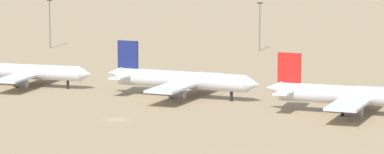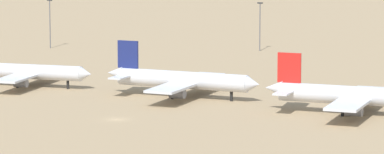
{
  "view_description": "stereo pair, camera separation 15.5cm",
  "coord_description": "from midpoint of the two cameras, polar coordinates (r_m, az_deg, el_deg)",
  "views": [
    {
      "loc": [
        127.18,
        -224.85,
        47.48
      ],
      "look_at": [
        4.43,
        30.39,
        6.0
      ],
      "focal_mm": 108.28,
      "sensor_mm": 36.0,
      "label": 1
    },
    {
      "loc": [
        127.32,
        -224.78,
        47.48
      ],
      "look_at": [
        4.43,
        30.39,
        6.0
      ],
      "focal_mm": 108.28,
      "sensor_mm": 36.0,
      "label": 2
    }
  ],
  "objects": [
    {
      "name": "parked_jet_red_1",
      "position": [
        312.34,
        -8.24,
        0.27
      ],
      "size": [
        38.14,
        32.44,
        12.61
      ],
      "rotation": [
        0.0,
        0.0,
        0.16
      ],
      "color": "silver",
      "rests_on": "ground"
    },
    {
      "name": "light_pole_mid",
      "position": [
        397.15,
        -7.0,
        2.79
      ],
      "size": [
        1.8,
        0.5,
        16.7
      ],
      "color": "#59595E",
      "rests_on": "ground"
    },
    {
      "name": "ground",
      "position": [
        262.66,
        -3.73,
        -2.1
      ],
      "size": [
        4000.0,
        4000.0,
        0.0
      ],
      "primitive_type": "plane",
      "color": "#9E8460"
    },
    {
      "name": "light_pole_west",
      "position": [
        387.13,
        3.38,
        2.67
      ],
      "size": [
        1.8,
        0.5,
        16.35
      ],
      "color": "#59595E",
      "rests_on": "ground"
    },
    {
      "name": "parked_jet_red_3",
      "position": [
        269.86,
        7.84,
        -0.91
      ],
      "size": [
        41.83,
        35.31,
        13.81
      ],
      "rotation": [
        0.0,
        0.0,
        0.09
      ],
      "color": "silver",
      "rests_on": "ground"
    },
    {
      "name": "parked_jet_navy_2",
      "position": [
        291.4,
        -0.53,
        -0.14
      ],
      "size": [
        41.82,
        35.14,
        13.82
      ],
      "rotation": [
        0.0,
        0.0,
        0.05
      ],
      "color": "silver",
      "rests_on": "ground"
    }
  ]
}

